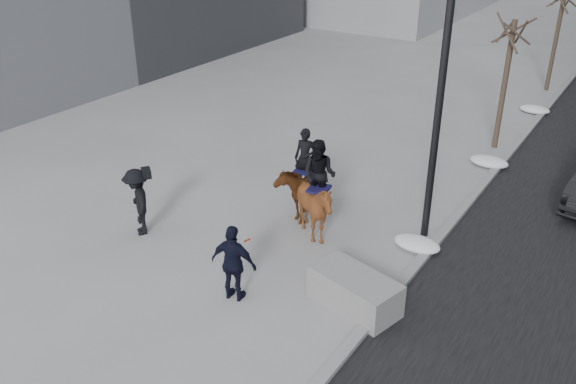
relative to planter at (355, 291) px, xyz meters
The scene contains 11 objects.
ground 2.50m from the planter, behind, with size 120.00×120.00×0.00m, color gray.
curb 10.07m from the planter, 86.96° to the left, with size 0.25×90.00×0.12m, color gray.
planter is the anchor object (origin of this frame).
tree_near 10.67m from the planter, 90.36° to the left, with size 1.20×1.20×4.73m, color #33271E, non-canonical shape.
tree_far 18.44m from the planter, 90.20° to the left, with size 1.20×1.20×4.74m, color #3B2923, non-canonical shape.
mounted_left 4.31m from the planter, 136.62° to the left, with size 1.07×1.92×2.36m.
mounted_right 2.97m from the planter, 136.87° to the left, with size 1.59×1.73×2.58m.
feeder 2.59m from the planter, 153.72° to the right, with size 1.09×0.94×1.75m.
camera_crew 6.01m from the planter, behind, with size 1.29×1.21×1.75m.
lamppost 5.97m from the planter, 87.97° to the left, with size 0.25×2.11×9.09m.
snow_piles 8.72m from the planter, 88.46° to the left, with size 1.21×12.71×0.31m.
Camera 1 is at (6.96, -9.54, 7.89)m, focal length 38.00 mm.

